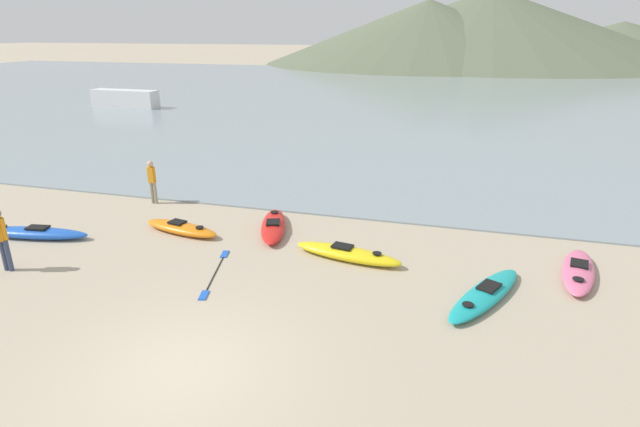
{
  "coord_description": "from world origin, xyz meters",
  "views": [
    {
      "loc": [
        4.61,
        -6.76,
        6.01
      ],
      "look_at": [
        0.58,
        7.57,
        0.5
      ],
      "focal_mm": 28.0,
      "sensor_mm": 36.0,
      "label": 1
    }
  ],
  "objects_px": {
    "kayak_on_sand_3": "(273,226)",
    "loose_paddle": "(215,273)",
    "kayak_on_sand_0": "(347,253)",
    "person_near_foreground": "(2,236)",
    "kayak_on_sand_5": "(485,294)",
    "moored_boat_2": "(125,99)",
    "kayak_on_sand_2": "(578,271)",
    "kayak_on_sand_1": "(181,228)",
    "kayak_on_sand_4": "(33,233)",
    "person_near_waterline": "(152,179)"
  },
  "relations": [
    {
      "from": "kayak_on_sand_3",
      "to": "loose_paddle",
      "type": "relative_size",
      "value": 1.1
    },
    {
      "from": "kayak_on_sand_0",
      "to": "person_near_foreground",
      "type": "height_order",
      "value": "person_near_foreground"
    },
    {
      "from": "kayak_on_sand_5",
      "to": "moored_boat_2",
      "type": "bearing_deg",
      "value": 138.45
    },
    {
      "from": "kayak_on_sand_3",
      "to": "loose_paddle",
      "type": "bearing_deg",
      "value": -97.54
    },
    {
      "from": "kayak_on_sand_2",
      "to": "kayak_on_sand_1",
      "type": "bearing_deg",
      "value": -179.11
    },
    {
      "from": "kayak_on_sand_4",
      "to": "loose_paddle",
      "type": "bearing_deg",
      "value": -5.91
    },
    {
      "from": "kayak_on_sand_0",
      "to": "kayak_on_sand_1",
      "type": "height_order",
      "value": "kayak_on_sand_0"
    },
    {
      "from": "person_near_foreground",
      "to": "loose_paddle",
      "type": "bearing_deg",
      "value": 13.67
    },
    {
      "from": "person_near_waterline",
      "to": "loose_paddle",
      "type": "xyz_separation_m",
      "value": [
        4.73,
        -4.52,
        -0.9
      ]
    },
    {
      "from": "person_near_waterline",
      "to": "kayak_on_sand_0",
      "type": "bearing_deg",
      "value": -19.12
    },
    {
      "from": "kayak_on_sand_5",
      "to": "loose_paddle",
      "type": "distance_m",
      "value": 6.79
    },
    {
      "from": "kayak_on_sand_4",
      "to": "person_near_foreground",
      "type": "distance_m",
      "value": 2.4
    },
    {
      "from": "kayak_on_sand_2",
      "to": "person_near_foreground",
      "type": "xyz_separation_m",
      "value": [
        -14.47,
        -3.73,
        0.85
      ]
    },
    {
      "from": "person_near_foreground",
      "to": "kayak_on_sand_4",
      "type": "bearing_deg",
      "value": 119.06
    },
    {
      "from": "kayak_on_sand_5",
      "to": "person_near_foreground",
      "type": "height_order",
      "value": "person_near_foreground"
    },
    {
      "from": "kayak_on_sand_0",
      "to": "kayak_on_sand_5",
      "type": "height_order",
      "value": "kayak_on_sand_0"
    },
    {
      "from": "kayak_on_sand_5",
      "to": "kayak_on_sand_4",
      "type": "bearing_deg",
      "value": 179.48
    },
    {
      "from": "kayak_on_sand_3",
      "to": "kayak_on_sand_5",
      "type": "relative_size",
      "value": 0.9
    },
    {
      "from": "kayak_on_sand_0",
      "to": "kayak_on_sand_4",
      "type": "distance_m",
      "value": 9.66
    },
    {
      "from": "kayak_on_sand_2",
      "to": "person_near_foreground",
      "type": "bearing_deg",
      "value": -165.56
    },
    {
      "from": "kayak_on_sand_4",
      "to": "loose_paddle",
      "type": "relative_size",
      "value": 1.31
    },
    {
      "from": "moored_boat_2",
      "to": "kayak_on_sand_0",
      "type": "bearing_deg",
      "value": -44.12
    },
    {
      "from": "kayak_on_sand_5",
      "to": "person_near_waterline",
      "type": "height_order",
      "value": "person_near_waterline"
    },
    {
      "from": "kayak_on_sand_2",
      "to": "person_near_foreground",
      "type": "height_order",
      "value": "person_near_foreground"
    },
    {
      "from": "kayak_on_sand_1",
      "to": "kayak_on_sand_5",
      "type": "bearing_deg",
      "value": -10.62
    },
    {
      "from": "kayak_on_sand_3",
      "to": "person_near_foreground",
      "type": "relative_size",
      "value": 1.76
    },
    {
      "from": "kayak_on_sand_0",
      "to": "loose_paddle",
      "type": "height_order",
      "value": "kayak_on_sand_0"
    },
    {
      "from": "kayak_on_sand_5",
      "to": "kayak_on_sand_0",
      "type": "bearing_deg",
      "value": 161.14
    },
    {
      "from": "kayak_on_sand_0",
      "to": "kayak_on_sand_2",
      "type": "xyz_separation_m",
      "value": [
        5.97,
        0.64,
        -0.04
      ]
    },
    {
      "from": "kayak_on_sand_1",
      "to": "kayak_on_sand_2",
      "type": "xyz_separation_m",
      "value": [
        11.42,
        0.18,
        -0.02
      ]
    },
    {
      "from": "kayak_on_sand_0",
      "to": "kayak_on_sand_4",
      "type": "height_order",
      "value": "kayak_on_sand_0"
    },
    {
      "from": "kayak_on_sand_4",
      "to": "kayak_on_sand_5",
      "type": "height_order",
      "value": "kayak_on_sand_4"
    },
    {
      "from": "kayak_on_sand_4",
      "to": "person_near_waterline",
      "type": "xyz_separation_m",
      "value": [
        1.72,
        3.85,
        0.75
      ]
    },
    {
      "from": "kayak_on_sand_4",
      "to": "person_near_waterline",
      "type": "height_order",
      "value": "person_near_waterline"
    },
    {
      "from": "loose_paddle",
      "to": "kayak_on_sand_2",
      "type": "bearing_deg",
      "value": 14.89
    },
    {
      "from": "kayak_on_sand_2",
      "to": "person_near_waterline",
      "type": "height_order",
      "value": "person_near_waterline"
    },
    {
      "from": "kayak_on_sand_1",
      "to": "kayak_on_sand_4",
      "type": "xyz_separation_m",
      "value": [
        -4.14,
        -1.58,
        0.0
      ]
    },
    {
      "from": "kayak_on_sand_1",
      "to": "person_near_waterline",
      "type": "bearing_deg",
      "value": 136.94
    },
    {
      "from": "kayak_on_sand_0",
      "to": "kayak_on_sand_5",
      "type": "distance_m",
      "value": 3.83
    },
    {
      "from": "kayak_on_sand_5",
      "to": "loose_paddle",
      "type": "height_order",
      "value": "kayak_on_sand_5"
    },
    {
      "from": "kayak_on_sand_2",
      "to": "kayak_on_sand_5",
      "type": "bearing_deg",
      "value": -141.36
    },
    {
      "from": "person_near_foreground",
      "to": "loose_paddle",
      "type": "distance_m",
      "value": 5.59
    },
    {
      "from": "kayak_on_sand_2",
      "to": "kayak_on_sand_4",
      "type": "relative_size",
      "value": 0.84
    },
    {
      "from": "kayak_on_sand_2",
      "to": "person_near_waterline",
      "type": "bearing_deg",
      "value": 171.41
    },
    {
      "from": "kayak_on_sand_0",
      "to": "moored_boat_2",
      "type": "bearing_deg",
      "value": 135.88
    },
    {
      "from": "kayak_on_sand_1",
      "to": "person_near_foreground",
      "type": "bearing_deg",
      "value": -130.67
    },
    {
      "from": "person_near_foreground",
      "to": "kayak_on_sand_3",
      "type": "bearing_deg",
      "value": 37.92
    },
    {
      "from": "kayak_on_sand_0",
      "to": "person_near_waterline",
      "type": "bearing_deg",
      "value": 160.88
    },
    {
      "from": "person_near_foreground",
      "to": "moored_boat_2",
      "type": "bearing_deg",
      "value": 120.21
    },
    {
      "from": "kayak_on_sand_4",
      "to": "moored_boat_2",
      "type": "height_order",
      "value": "moored_boat_2"
    }
  ]
}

